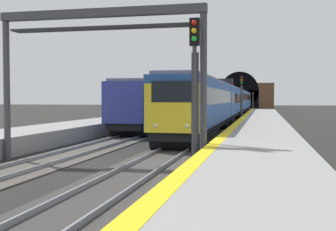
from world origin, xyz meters
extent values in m
plane|color=black|center=(0.00, 0.00, 0.00)|extent=(320.00, 320.00, 0.00)
cube|color=gray|center=(0.00, -4.22, 0.47)|extent=(112.00, 3.88, 0.93)
cube|color=yellow|center=(0.00, -2.53, 0.94)|extent=(112.00, 0.50, 0.01)
cube|color=#383533|center=(0.00, 0.00, 0.03)|extent=(160.00, 2.86, 0.06)
cube|color=gray|center=(0.00, 0.72, 0.14)|extent=(160.00, 0.07, 0.15)
cube|color=gray|center=(0.00, -0.72, 0.14)|extent=(160.00, 0.07, 0.15)
cube|color=#4C4742|center=(0.00, 4.55, 0.03)|extent=(160.00, 2.92, 0.06)
cube|color=gray|center=(0.00, 5.27, 0.14)|extent=(160.00, 0.07, 0.15)
cube|color=gray|center=(0.00, 3.84, 0.14)|extent=(160.00, 0.07, 0.15)
cube|color=#264C99|center=(13.25, 0.00, 2.47)|extent=(19.55, 2.88, 2.90)
cube|color=black|center=(13.25, 0.00, 2.86)|extent=(18.77, 2.91, 0.99)
cube|color=slate|center=(13.25, 0.00, 4.03)|extent=(18.96, 2.45, 0.20)
cube|color=black|center=(13.25, 0.00, 0.83)|extent=(19.16, 2.54, 0.54)
cylinder|color=black|center=(4.55, 0.01, 0.49)|extent=(0.98, 2.64, 0.97)
cylinder|color=black|center=(6.35, 0.01, 0.49)|extent=(0.98, 2.64, 0.97)
cylinder|color=black|center=(20.14, -0.01, 0.49)|extent=(0.98, 2.64, 0.97)
cylinder|color=black|center=(21.94, -0.01, 0.49)|extent=(0.98, 2.64, 0.97)
cube|color=yellow|center=(3.43, 0.01, 2.24)|extent=(0.12, 2.75, 2.44)
cube|color=black|center=(3.38, 0.01, 3.06)|extent=(0.04, 2.01, 1.05)
sphere|color=#F2EACC|center=(3.37, -0.78, 1.37)|extent=(0.20, 0.20, 0.20)
sphere|color=#F2EACC|center=(3.37, 0.80, 1.37)|extent=(0.20, 0.20, 0.20)
cube|color=#264C99|center=(33.48, 0.00, 2.47)|extent=(19.55, 2.88, 2.90)
cube|color=black|center=(33.48, 0.00, 2.73)|extent=(18.77, 2.91, 0.99)
cube|color=slate|center=(33.48, 0.00, 4.03)|extent=(18.96, 2.45, 0.20)
cube|color=black|center=(33.48, 0.00, 0.83)|extent=(19.16, 2.54, 0.54)
cylinder|color=black|center=(24.68, 0.01, 0.49)|extent=(0.98, 2.64, 0.97)
cylinder|color=black|center=(26.48, 0.01, 0.49)|extent=(0.98, 2.64, 0.97)
cylinder|color=black|center=(40.48, -0.01, 0.49)|extent=(0.98, 2.64, 0.97)
cylinder|color=black|center=(42.28, -0.01, 0.49)|extent=(0.98, 2.64, 0.97)
cube|color=#264C99|center=(53.71, 0.00, 2.47)|extent=(19.55, 2.88, 2.90)
cube|color=black|center=(53.71, 0.00, 2.96)|extent=(18.77, 2.91, 0.94)
cube|color=slate|center=(53.71, 0.00, 4.03)|extent=(18.96, 2.45, 0.20)
cube|color=black|center=(53.71, 0.00, 0.83)|extent=(19.16, 2.54, 0.54)
cylinder|color=black|center=(44.87, 0.01, 0.49)|extent=(0.98, 2.64, 0.97)
cylinder|color=black|center=(46.67, 0.01, 0.49)|extent=(0.98, 2.64, 0.97)
cylinder|color=black|center=(60.76, -0.01, 0.49)|extent=(0.98, 2.64, 0.97)
cylinder|color=black|center=(62.56, -0.01, 0.49)|extent=(0.98, 2.64, 0.97)
cube|color=#264C99|center=(73.95, 0.00, 2.47)|extent=(19.55, 2.88, 2.90)
cube|color=black|center=(73.95, 0.00, 2.93)|extent=(18.77, 2.91, 1.03)
cube|color=slate|center=(73.95, 0.00, 4.03)|extent=(18.96, 2.45, 0.20)
cube|color=black|center=(73.95, 0.00, 0.83)|extent=(19.16, 2.54, 0.54)
cylinder|color=black|center=(65.25, 0.01, 0.49)|extent=(0.98, 2.64, 0.97)
cylinder|color=black|center=(67.05, 0.01, 0.49)|extent=(0.98, 2.64, 0.97)
cylinder|color=black|center=(80.85, -0.01, 0.49)|extent=(0.98, 2.64, 0.97)
cylinder|color=black|center=(82.65, -0.01, 0.49)|extent=(0.98, 2.64, 0.97)
cube|color=black|center=(33.48, 0.00, 4.58)|extent=(1.30, 1.72, 0.90)
cube|color=navy|center=(19.53, 4.55, 2.46)|extent=(19.51, 3.20, 2.83)
cube|color=black|center=(19.53, 4.55, 2.73)|extent=(18.74, 3.21, 0.96)
cube|color=slate|center=(19.53, 4.55, 3.97)|extent=(18.92, 2.76, 0.20)
cube|color=black|center=(19.53, 4.55, 0.85)|extent=(19.12, 2.85, 0.55)
cylinder|color=black|center=(27.76, 4.41, 0.50)|extent=(1.04, 2.65, 1.00)
cylinder|color=black|center=(25.96, 4.44, 0.50)|extent=(1.04, 2.65, 1.00)
cylinder|color=black|center=(13.09, 4.66, 0.50)|extent=(1.04, 2.65, 1.00)
cylinder|color=black|center=(11.29, 4.70, 0.50)|extent=(1.04, 2.65, 1.00)
cube|color=yellow|center=(29.30, 4.39, 2.32)|extent=(0.17, 2.75, 2.55)
cube|color=black|center=(29.35, 4.38, 3.03)|extent=(0.07, 2.00, 1.02)
sphere|color=#F2EACC|center=(29.37, 5.17, 1.40)|extent=(0.20, 0.20, 0.20)
sphere|color=#F2EACC|center=(29.34, 3.60, 1.40)|extent=(0.20, 0.20, 0.20)
cube|color=navy|center=(39.46, 4.55, 2.46)|extent=(19.51, 3.20, 2.83)
cube|color=black|center=(39.46, 4.55, 2.70)|extent=(18.74, 3.21, 0.87)
cube|color=slate|center=(39.46, 4.55, 3.97)|extent=(18.92, 2.76, 0.20)
cube|color=black|center=(39.46, 4.55, 0.85)|extent=(19.12, 2.85, 0.55)
cylinder|color=black|center=(47.79, 4.41, 0.50)|extent=(1.04, 2.65, 1.00)
cylinder|color=black|center=(45.99, 4.44, 0.50)|extent=(1.04, 2.65, 1.00)
cylinder|color=black|center=(32.93, 4.67, 0.50)|extent=(1.04, 2.65, 1.00)
cylinder|color=black|center=(31.13, 4.70, 0.50)|extent=(1.04, 2.65, 1.00)
cube|color=black|center=(39.46, 4.55, 4.52)|extent=(1.33, 1.74, 0.90)
cylinder|color=#38383D|center=(-0.92, -1.83, 2.36)|extent=(0.16, 0.16, 4.73)
cube|color=black|center=(-0.92, -1.83, 5.25)|extent=(0.20, 0.38, 1.05)
cube|color=#38383D|center=(-0.78, -1.83, 2.36)|extent=(0.04, 0.28, 4.26)
sphere|color=red|center=(-1.05, -1.83, 5.58)|extent=(0.20, 0.20, 0.20)
sphere|color=yellow|center=(-1.05, -1.83, 5.28)|extent=(0.20, 0.20, 0.20)
sphere|color=green|center=(-1.05, -1.83, 4.98)|extent=(0.20, 0.20, 0.20)
cylinder|color=#4C4C54|center=(34.63, -1.83, 2.18)|extent=(0.16, 0.16, 4.35)
cube|color=black|center=(34.63, -1.83, 4.88)|extent=(0.20, 0.38, 1.05)
cube|color=#4C4C54|center=(34.77, -1.83, 2.18)|extent=(0.04, 0.28, 3.92)
sphere|color=red|center=(34.50, -1.83, 5.20)|extent=(0.20, 0.20, 0.20)
sphere|color=yellow|center=(34.50, -1.83, 4.90)|extent=(0.20, 0.20, 0.20)
sphere|color=green|center=(34.50, -1.83, 4.60)|extent=(0.20, 0.20, 0.20)
cylinder|color=#38383D|center=(90.55, -1.83, 1.81)|extent=(0.16, 0.16, 3.62)
cube|color=black|center=(90.55, -1.83, 4.00)|extent=(0.20, 0.38, 0.75)
cube|color=#38383D|center=(90.69, -1.83, 1.81)|extent=(0.04, 0.28, 3.26)
sphere|color=red|center=(90.42, -1.83, 4.17)|extent=(0.20, 0.20, 0.20)
sphere|color=yellow|center=(90.42, -1.83, 3.87)|extent=(0.20, 0.20, 0.20)
cylinder|color=#3F3F47|center=(-0.26, 6.63, 3.05)|extent=(0.28, 0.28, 6.10)
cylinder|color=#3F3F47|center=(-0.26, -2.08, 3.05)|extent=(0.28, 0.28, 6.10)
cube|color=#3F3F47|center=(-0.26, 2.28, 6.27)|extent=(0.36, 8.99, 0.35)
cube|color=#2D2D33|center=(-0.26, 2.28, 5.65)|extent=(0.70, 7.84, 0.08)
cube|color=brown|center=(105.85, 2.28, 3.54)|extent=(2.27, 18.88, 7.08)
cube|color=black|center=(104.66, 2.28, 2.48)|extent=(0.12, 10.57, 4.95)
cylinder|color=black|center=(104.66, 2.28, 4.95)|extent=(0.12, 10.57, 10.57)
camera|label=1|loc=(-17.21, -4.42, 2.72)|focal=46.02mm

